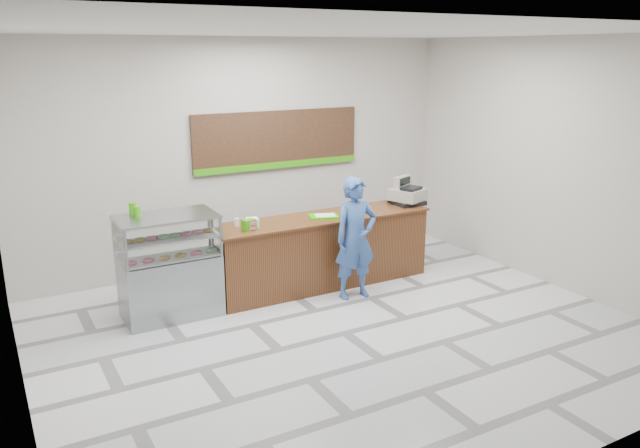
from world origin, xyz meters
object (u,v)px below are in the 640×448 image
sales_counter (322,251)px  customer (356,238)px  display_case (169,266)px  serving_tray (324,216)px  cash_register (407,194)px

sales_counter → customer: bearing=-73.4°
display_case → customer: customer is taller
serving_tray → customer: (0.17, -0.58, -0.20)m
cash_register → serving_tray: 1.50m
cash_register → display_case: bearing=158.9°
sales_counter → customer: size_ratio=1.94×
display_case → cash_register: size_ratio=2.28×
display_case → customer: bearing=-14.2°
sales_counter → cash_register: cash_register is taller
sales_counter → customer: 0.71m
sales_counter → serving_tray: bearing=-67.4°
serving_tray → customer: 0.63m
display_case → cash_register: 3.75m
sales_counter → customer: customer is taller
sales_counter → serving_tray: size_ratio=6.97×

